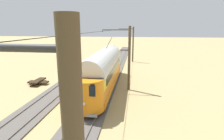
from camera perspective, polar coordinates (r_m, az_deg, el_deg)
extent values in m
plane|color=tan|center=(24.94, -6.29, -2.46)|extent=(220.00, 220.00, 0.00)
cube|color=#56514C|center=(24.47, -1.01, -2.57)|extent=(2.80, 80.00, 0.10)
cube|color=#59544C|center=(24.57, -2.67, -2.30)|extent=(0.07, 80.00, 0.08)
cube|color=#59544C|center=(24.35, 0.66, -2.43)|extent=(0.07, 80.00, 0.08)
cube|color=#382819|center=(55.77, 4.07, 6.44)|extent=(2.50, 0.24, 0.08)
cube|color=#382819|center=(55.13, 4.03, 6.36)|extent=(2.50, 0.24, 0.08)
cube|color=#382819|center=(54.49, 3.98, 6.28)|extent=(2.50, 0.24, 0.08)
cube|color=#382819|center=(53.84, 3.93, 6.19)|extent=(2.50, 0.24, 0.08)
cube|color=#382819|center=(53.20, 3.88, 6.11)|extent=(2.50, 0.24, 0.08)
cube|color=#56514C|center=(25.58, -11.35, -2.13)|extent=(2.80, 80.00, 0.10)
cube|color=#59544C|center=(25.80, -12.87, -1.87)|extent=(0.07, 80.00, 0.08)
cube|color=#59544C|center=(25.33, -9.83, -2.00)|extent=(0.07, 80.00, 0.08)
cube|color=#382819|center=(56.27, -0.68, 6.53)|extent=(2.50, 0.24, 0.08)
cube|color=#382819|center=(55.63, -0.78, 6.45)|extent=(2.50, 0.24, 0.08)
cube|color=#382819|center=(54.99, -0.88, 6.37)|extent=(2.50, 0.24, 0.08)
cube|color=#382819|center=(54.35, -0.99, 6.29)|extent=(2.50, 0.24, 0.08)
cube|color=#382819|center=(53.72, -1.09, 6.21)|extent=(2.50, 0.24, 0.08)
cube|color=orange|center=(20.57, -2.70, -3.78)|extent=(2.65, 13.19, 0.55)
cube|color=orange|center=(20.37, -2.72, -1.76)|extent=(2.55, 13.19, 0.95)
cube|color=yellow|center=(20.13, -2.75, 0.99)|extent=(2.55, 13.19, 1.05)
cylinder|color=silver|center=(20.02, -2.77, 2.46)|extent=(2.65, 12.92, 2.65)
cylinder|color=orange|center=(14.21, -7.59, -7.58)|extent=(2.55, 2.55, 2.55)
cylinder|color=orange|center=(26.61, -0.16, 2.39)|extent=(2.55, 2.55, 2.55)
cube|color=black|center=(12.85, -9.06, -5.13)|extent=(1.63, 0.08, 0.36)
cube|color=black|center=(12.92, -9.06, -6.49)|extent=(1.73, 0.06, 0.80)
cube|color=black|center=(20.40, -6.33, 1.09)|extent=(0.04, 11.08, 0.80)
cube|color=black|center=(19.94, 0.91, 0.88)|extent=(0.04, 11.08, 0.80)
cylinder|color=silver|center=(13.19, -9.02, -10.51)|extent=(0.24, 0.06, 0.24)
cube|color=gray|center=(13.64, -8.79, -13.96)|extent=(1.94, 0.12, 0.20)
cylinder|color=black|center=(24.16, -0.85, 8.75)|extent=(0.07, 5.03, 1.10)
cylinder|color=black|center=(16.89, -7.75, -8.29)|extent=(0.10, 0.76, 0.76)
cylinder|color=black|center=(16.58, -2.91, -8.61)|extent=(0.10, 0.76, 0.76)
cylinder|color=black|center=(24.73, -2.55, -1.19)|extent=(0.10, 0.76, 0.76)
cylinder|color=black|center=(24.52, 0.75, -1.30)|extent=(0.10, 0.76, 0.76)
cylinder|color=#4C3D28|center=(36.35, 6.67, 8.03)|extent=(0.28, 0.28, 6.91)
cylinder|color=#2D2D2D|center=(36.26, 4.47, 12.90)|extent=(2.87, 0.10, 0.10)
sphere|color=#334733|center=(36.38, 2.16, 12.69)|extent=(0.16, 0.16, 0.16)
cylinder|color=#4C3D28|center=(19.37, 5.47, 3.47)|extent=(0.28, 0.28, 6.91)
cylinder|color=#2D2D2D|center=(19.21, 1.29, 12.60)|extent=(2.87, 0.10, 0.10)
sphere|color=#334733|center=(19.42, -3.02, 12.15)|extent=(0.16, 0.16, 0.16)
cylinder|color=black|center=(19.42, -3.02, 12.15)|extent=(0.03, 38.23, 0.03)
cylinder|color=black|center=(36.26, 4.47, 12.90)|extent=(2.87, 0.02, 0.02)
cube|color=#382819|center=(23.65, -21.64, -4.00)|extent=(0.24, 2.40, 0.18)
cube|color=#382819|center=(23.80, -22.27, -3.96)|extent=(0.24, 2.40, 0.18)
cube|color=#382819|center=(23.94, -22.89, -3.91)|extent=(0.24, 2.40, 0.18)
cube|color=#382819|center=(23.99, -21.96, -3.34)|extent=(2.40, 0.24, 0.18)
cube|color=#382819|center=(23.75, -22.31, -3.54)|extent=(2.40, 0.24, 0.18)
cube|color=#382819|center=(23.50, -22.67, -3.75)|extent=(2.40, 0.24, 0.18)
cube|color=#382819|center=(23.55, -21.71, -3.17)|extent=(0.24, 2.40, 0.18)
cube|color=#382819|center=(23.70, -22.35, -3.12)|extent=(0.24, 2.40, 0.18)
cube|color=#382819|center=(23.85, -22.97, -3.08)|extent=(0.24, 2.40, 0.18)
cube|color=#B2A519|center=(35.24, -5.89, 2.87)|extent=(1.80, 0.60, 0.80)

